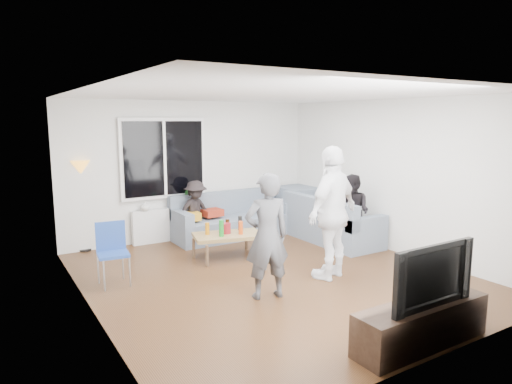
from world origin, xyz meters
TOP-DOWN VIEW (x-y plane):
  - floor at (0.00, 0.00)m, footprint 5.00×5.50m
  - ceiling at (0.00, 0.00)m, footprint 5.00×5.50m
  - wall_back at (0.00, 2.77)m, footprint 5.00×0.04m
  - wall_front at (0.00, -2.77)m, footprint 5.00×0.04m
  - wall_left at (-2.52, 0.00)m, footprint 0.04×5.50m
  - wall_right at (2.52, 0.00)m, footprint 0.04×5.50m
  - window_frame at (-0.60, 2.69)m, footprint 1.62×0.06m
  - window_glass at (-0.60, 2.65)m, footprint 1.50×0.02m
  - window_mullion at (-0.60, 2.64)m, footprint 0.05×0.03m
  - radiator at (-0.60, 2.65)m, footprint 1.30×0.12m
  - potted_plant at (-0.21, 2.62)m, footprint 0.21×0.19m
  - vase at (-1.01, 2.62)m, footprint 0.17×0.17m
  - sofa_back_section at (0.59, 2.27)m, footprint 2.30×0.85m
  - sofa_right_section at (2.02, 1.03)m, footprint 2.00×0.85m
  - sofa_corner at (2.22, 2.27)m, footprint 0.85×0.85m
  - cushion_yellow at (-0.32, 2.25)m, footprint 0.41×0.35m
  - cushion_red at (0.19, 2.33)m, footprint 0.39×0.33m
  - coffee_table at (-0.12, 1.12)m, footprint 1.21×0.85m
  - pitcher at (-0.13, 1.18)m, footprint 0.17×0.17m
  - side_chair at (-2.05, 0.84)m, footprint 0.44×0.44m
  - floor_lamp at (-2.05, 2.77)m, footprint 0.32×0.32m
  - player_left at (-0.50, -0.63)m, footprint 0.65×0.50m
  - player_right at (0.71, -0.49)m, footprint 1.20×0.79m
  - spectator_right at (2.02, 0.47)m, footprint 0.60×0.71m
  - spectator_back at (-0.16, 2.30)m, footprint 0.81×0.57m
  - tv_console at (0.15, -2.50)m, footprint 1.60×0.40m
  - television at (0.15, -2.50)m, footprint 1.10×0.14m
  - bottle_b at (-0.28, 1.03)m, footprint 0.08×0.08m
  - bottle_a at (-0.42, 1.26)m, footprint 0.07×0.07m
  - bottle_e at (0.19, 1.26)m, footprint 0.07×0.07m
  - bottle_c at (-0.06, 1.25)m, footprint 0.07×0.07m
  - bottle_d at (0.05, 1.00)m, footprint 0.07×0.07m

SIDE VIEW (x-z plane):
  - floor at x=0.00m, z-range -0.04..0.00m
  - coffee_table at x=-0.12m, z-range 0.00..0.40m
  - tv_console at x=0.15m, z-range 0.00..0.44m
  - radiator at x=-0.60m, z-range 0.00..0.62m
  - sofa_back_section at x=0.59m, z-range 0.00..0.85m
  - sofa_right_section at x=2.02m, z-range 0.00..0.85m
  - sofa_corner at x=2.22m, z-range 0.00..0.85m
  - side_chair at x=-2.05m, z-range 0.00..0.86m
  - pitcher at x=-0.13m, z-range 0.40..0.57m
  - bottle_a at x=-0.42m, z-range 0.40..0.60m
  - bottle_d at x=0.05m, z-range 0.40..0.62m
  - bottle_c at x=-0.06m, z-range 0.40..0.62m
  - cushion_yellow at x=-0.32m, z-range 0.44..0.58m
  - cushion_red at x=0.19m, z-range 0.45..0.57m
  - bottle_e at x=0.19m, z-range 0.40..0.64m
  - bottle_b at x=-0.28m, z-range 0.40..0.67m
  - spectator_back at x=-0.16m, z-range 0.00..1.15m
  - spectator_right at x=2.02m, z-range 0.00..1.31m
  - vase at x=-1.01m, z-range 0.62..0.79m
  - television at x=0.15m, z-range 0.44..1.07m
  - floor_lamp at x=-2.05m, z-range 0.00..1.56m
  - potted_plant at x=-0.21m, z-range 0.62..0.96m
  - player_left at x=-0.50m, z-range 0.00..1.61m
  - player_right at x=0.71m, z-range 0.00..1.90m
  - wall_back at x=0.00m, z-range 0.00..2.60m
  - wall_front at x=0.00m, z-range 0.00..2.60m
  - wall_left at x=-2.52m, z-range 0.00..2.60m
  - wall_right at x=2.52m, z-range 0.00..2.60m
  - window_frame at x=-0.60m, z-range 0.81..2.29m
  - window_glass at x=-0.60m, z-range 0.88..2.23m
  - window_mullion at x=-0.60m, z-range 0.88..2.23m
  - ceiling at x=0.00m, z-range 2.60..2.64m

